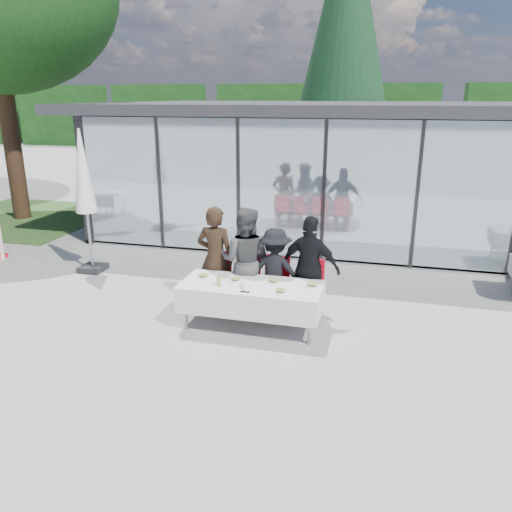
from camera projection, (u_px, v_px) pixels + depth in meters
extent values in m
plane|color=#999791|center=(223.00, 335.00, 7.90)|extent=(90.00, 90.00, 0.00)
cube|color=gray|center=(371.00, 222.00, 14.78)|extent=(14.00, 8.00, 0.10)
cube|color=black|center=(379.00, 155.00, 17.90)|extent=(14.00, 0.20, 3.20)
cube|color=black|center=(155.00, 162.00, 15.96)|extent=(0.20, 8.00, 3.20)
cube|color=silver|center=(369.00, 195.00, 10.65)|extent=(13.60, 0.06, 3.10)
cube|color=#2D2D30|center=(379.00, 107.00, 13.41)|extent=(14.80, 8.80, 0.24)
cube|color=#262628|center=(88.00, 182.00, 12.28)|extent=(0.08, 0.10, 3.10)
cube|color=#262628|center=(160.00, 185.00, 11.81)|extent=(0.08, 0.10, 3.10)
cube|color=#262628|center=(239.00, 189.00, 11.35)|extent=(0.08, 0.10, 3.10)
cube|color=#262628|center=(324.00, 193.00, 10.88)|extent=(0.08, 0.10, 3.10)
cube|color=#262628|center=(417.00, 197.00, 10.41)|extent=(0.08, 0.10, 3.10)
cube|color=red|center=(279.00, 215.00, 13.87)|extent=(0.45, 0.45, 0.90)
cube|color=red|center=(335.00, 214.00, 13.98)|extent=(0.45, 0.45, 0.90)
cube|color=red|center=(429.00, 224.00, 12.91)|extent=(0.45, 0.45, 0.90)
cube|color=red|center=(508.00, 222.00, 13.08)|extent=(0.45, 0.45, 0.90)
cube|color=black|center=(64.00, 115.00, 38.31)|extent=(6.50, 2.00, 4.40)
cube|color=black|center=(160.00, 116.00, 36.39)|extent=(6.50, 2.00, 4.40)
cube|color=black|center=(267.00, 118.00, 34.47)|extent=(6.50, 2.00, 4.40)
cube|color=black|center=(386.00, 119.00, 32.55)|extent=(6.50, 2.00, 4.40)
cube|color=silver|center=(251.00, 296.00, 8.00)|extent=(2.26, 0.96, 0.42)
cylinder|color=gray|center=(185.00, 309.00, 7.98)|extent=(0.06, 0.06, 0.71)
cylinder|color=gray|center=(309.00, 323.00, 7.50)|extent=(0.06, 0.06, 0.71)
cylinder|color=gray|center=(201.00, 293.00, 8.62)|extent=(0.06, 0.06, 0.71)
cylinder|color=gray|center=(316.00, 305.00, 8.14)|extent=(0.06, 0.06, 0.71)
imported|color=#302015|center=(216.00, 258.00, 8.68)|extent=(0.70, 0.70, 1.84)
cube|color=red|center=(216.00, 283.00, 8.84)|extent=(0.44, 0.44, 0.05)
cube|color=red|center=(220.00, 266.00, 8.94)|extent=(0.44, 0.04, 0.55)
cylinder|color=red|center=(204.00, 298.00, 8.78)|extent=(0.04, 0.04, 0.43)
cylinder|color=red|center=(223.00, 300.00, 8.70)|extent=(0.04, 0.04, 0.43)
cylinder|color=red|center=(211.00, 291.00, 9.12)|extent=(0.04, 0.04, 0.43)
cylinder|color=red|center=(229.00, 292.00, 9.03)|extent=(0.04, 0.04, 0.43)
imported|color=#4C4C4C|center=(245.00, 260.00, 8.55)|extent=(0.91, 0.91, 1.85)
cube|color=red|center=(246.00, 286.00, 8.71)|extent=(0.44, 0.44, 0.05)
cube|color=red|center=(249.00, 268.00, 8.81)|extent=(0.44, 0.04, 0.55)
cylinder|color=red|center=(233.00, 301.00, 8.66)|extent=(0.04, 0.04, 0.43)
cylinder|color=red|center=(253.00, 303.00, 8.57)|extent=(0.04, 0.04, 0.43)
cylinder|color=red|center=(239.00, 293.00, 8.99)|extent=(0.04, 0.04, 0.43)
cylinder|color=red|center=(258.00, 295.00, 8.90)|extent=(0.04, 0.04, 0.43)
imported|color=black|center=(275.00, 272.00, 8.47)|extent=(1.00, 1.00, 1.52)
cube|color=red|center=(275.00, 288.00, 8.58)|extent=(0.44, 0.44, 0.05)
cube|color=red|center=(277.00, 271.00, 8.69)|extent=(0.44, 0.04, 0.55)
cylinder|color=red|center=(262.00, 304.00, 8.53)|extent=(0.04, 0.04, 0.43)
cylinder|color=red|center=(283.00, 306.00, 8.44)|extent=(0.04, 0.04, 0.43)
cylinder|color=red|center=(267.00, 296.00, 8.86)|extent=(0.04, 0.04, 0.43)
cylinder|color=red|center=(287.00, 298.00, 8.78)|extent=(0.04, 0.04, 0.43)
imported|color=black|center=(310.00, 268.00, 8.29)|extent=(1.23, 1.23, 1.76)
cube|color=red|center=(309.00, 292.00, 8.44)|extent=(0.44, 0.44, 0.05)
cube|color=red|center=(312.00, 274.00, 8.54)|extent=(0.44, 0.04, 0.55)
cylinder|color=red|center=(297.00, 308.00, 8.39)|extent=(0.04, 0.04, 0.43)
cylinder|color=red|center=(318.00, 310.00, 8.30)|extent=(0.04, 0.04, 0.43)
cylinder|color=red|center=(300.00, 299.00, 8.72)|extent=(0.04, 0.04, 0.43)
cylinder|color=red|center=(321.00, 302.00, 8.63)|extent=(0.04, 0.04, 0.43)
cylinder|color=white|center=(203.00, 277.00, 8.24)|extent=(0.24, 0.24, 0.01)
ellipsoid|color=#B08846|center=(203.00, 275.00, 8.23)|extent=(0.15, 0.15, 0.05)
cylinder|color=white|center=(236.00, 280.00, 8.09)|extent=(0.24, 0.24, 0.01)
ellipsoid|color=#436A28|center=(236.00, 278.00, 8.08)|extent=(0.15, 0.15, 0.05)
cylinder|color=white|center=(273.00, 282.00, 8.02)|extent=(0.24, 0.24, 0.01)
ellipsoid|color=#B08846|center=(273.00, 280.00, 8.01)|extent=(0.15, 0.15, 0.05)
cylinder|color=white|center=(312.00, 286.00, 7.83)|extent=(0.24, 0.24, 0.01)
ellipsoid|color=#436A28|center=(312.00, 284.00, 7.82)|extent=(0.15, 0.15, 0.05)
cylinder|color=white|center=(281.00, 292.00, 7.59)|extent=(0.24, 0.24, 0.01)
ellipsoid|color=#436A28|center=(281.00, 290.00, 7.58)|extent=(0.15, 0.15, 0.05)
cylinder|color=#96B64C|center=(219.00, 281.00, 7.85)|extent=(0.06, 0.06, 0.15)
cylinder|color=silver|center=(243.00, 286.00, 7.72)|extent=(0.07, 0.07, 0.10)
cube|color=black|center=(245.00, 292.00, 7.61)|extent=(0.14, 0.03, 0.01)
cube|color=black|center=(93.00, 268.00, 10.78)|extent=(0.50, 0.50, 0.12)
cylinder|color=gray|center=(87.00, 210.00, 10.39)|extent=(0.06, 0.06, 2.70)
cone|color=white|center=(83.00, 171.00, 10.14)|extent=(0.44, 0.44, 1.70)
cylinder|color=#382316|center=(12.00, 146.00, 14.80)|extent=(0.50, 0.50, 4.40)
cylinder|color=#382316|center=(339.00, 166.00, 19.46)|extent=(0.44, 0.44, 2.00)
cone|color=black|center=(346.00, 26.00, 17.93)|extent=(4.00, 4.00, 9.00)
cube|color=#385926|center=(23.00, 218.00, 15.47)|extent=(5.00, 5.00, 0.02)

